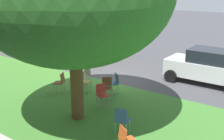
{
  "coord_description": "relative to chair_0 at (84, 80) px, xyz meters",
  "views": [
    {
      "loc": [
        -7.56,
        10.5,
        4.49
      ],
      "look_at": [
        -0.56,
        0.74,
        0.82
      ],
      "focal_mm": 44.63,
      "sensor_mm": 36.0,
      "label": 1
    }
  ],
  "objects": [
    {
      "name": "grass_verge",
      "position": [
        -0.13,
        1.33,
        -0.52
      ],
      "size": [
        48.0,
        6.0,
        0.01
      ],
      "primitive_type": "cube",
      "color": "#3D752D",
      "rests_on": "ground"
    },
    {
      "name": "chair_4",
      "position": [
        -3.38,
        2.09,
        0.0
      ],
      "size": [
        0.5,
        0.5,
        0.88
      ],
      "color": "#335184",
      "rests_on": "ground"
    },
    {
      "name": "chair_7",
      "position": [
        -4.13,
        3.02,
        0.0
      ],
      "size": [
        0.57,
        0.57,
        0.88
      ],
      "color": "#C64C1E",
      "rests_on": "ground"
    },
    {
      "name": "parked_car",
      "position": [
        -4.01,
        -4.22,
        0.32
      ],
      "size": [
        3.7,
        1.92,
        1.65
      ],
      "color": "silver",
      "rests_on": "ground"
    },
    {
      "name": "chair_3",
      "position": [
        -1.26,
        0.0,
        0.0
      ],
      "size": [
        0.59,
        0.59,
        0.88
      ],
      "color": "brown",
      "rests_on": "ground"
    },
    {
      "name": "chair_5",
      "position": [
        0.74,
        0.71,
        0.0
      ],
      "size": [
        0.56,
        0.56,
        0.88
      ],
      "color": "brown",
      "rests_on": "ground"
    },
    {
      "name": "chair_2",
      "position": [
        -1.55,
        0.74,
        0.0
      ],
      "size": [
        0.57,
        0.56,
        0.88
      ],
      "color": "#B7332D",
      "rests_on": "ground"
    },
    {
      "name": "chair_6",
      "position": [
        -1.18,
        -0.62,
        0.0
      ],
      "size": [
        0.58,
        0.59,
        0.88
      ],
      "color": "#335184",
      "rests_on": "ground"
    },
    {
      "name": "chair_1",
      "position": [
        0.41,
        -0.58,
        0.0
      ],
      "size": [
        0.47,
        0.48,
        0.88
      ],
      "color": "#ADA393",
      "rests_on": "ground"
    },
    {
      "name": "school_bus",
      "position": [
        7.73,
        -4.45,
        1.24
      ],
      "size": [
        10.4,
        2.8,
        2.88
      ],
      "color": "yellow",
      "rests_on": "ground"
    },
    {
      "name": "chair_0",
      "position": [
        0.0,
        0.0,
        0.0
      ],
      "size": [
        0.51,
        0.51,
        0.88
      ],
      "color": "olive",
      "rests_on": "ground"
    },
    {
      "name": "ground",
      "position": [
        -0.13,
        -1.87,
        -0.52
      ],
      "size": [
        80.0,
        80.0,
        0.0
      ],
      "primitive_type": "plane",
      "color": "#424247"
    }
  ]
}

